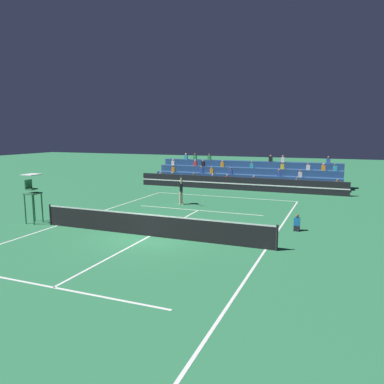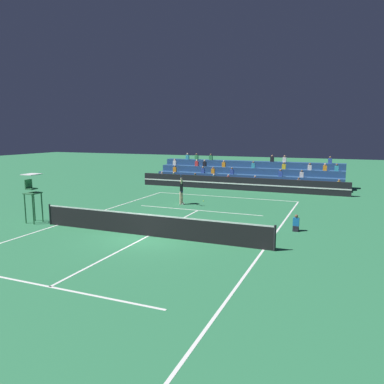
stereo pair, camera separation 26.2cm
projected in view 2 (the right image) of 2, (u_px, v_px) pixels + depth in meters
name	position (u px, v px, depth m)	size (l,w,h in m)	color
ground_plane	(148.00, 236.00, 17.76)	(120.00, 120.00, 0.00)	#2D7A4C
court_lines	(148.00, 236.00, 17.76)	(11.10, 23.90, 0.01)	white
tennis_net	(148.00, 225.00, 17.68)	(12.00, 0.10, 1.10)	black
sponsor_banner_wall	(238.00, 184.00, 31.94)	(18.00, 0.26, 1.10)	black
bleacher_stand	(247.00, 176.00, 34.79)	(17.02, 3.80, 2.83)	navy
umpire_chair	(32.00, 191.00, 20.18)	(0.76, 0.84, 2.67)	#337047
ball_kid_courtside	(296.00, 225.00, 18.62)	(0.30, 0.36, 0.84)	black
tennis_player	(181.00, 190.00, 25.44)	(0.58, 1.26, 2.29)	beige
tennis_ball	(203.00, 201.00, 26.67)	(0.07, 0.07, 0.07)	#C6DB33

